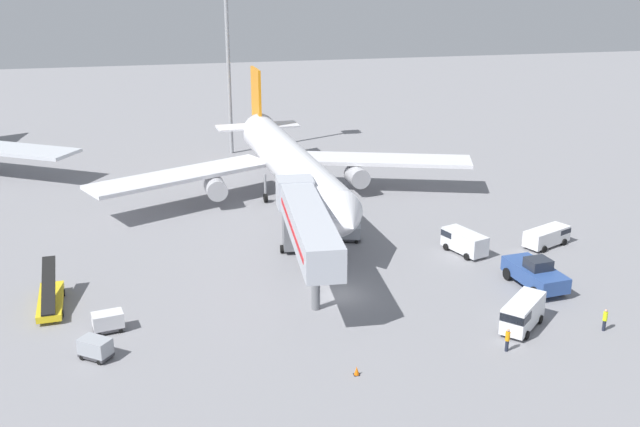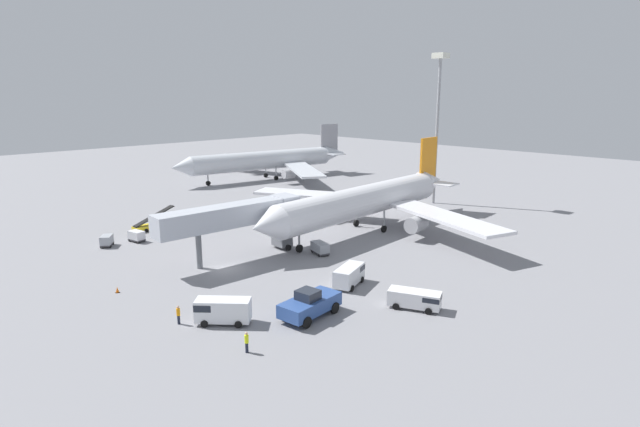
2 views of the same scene
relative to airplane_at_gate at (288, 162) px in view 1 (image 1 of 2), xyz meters
The scene contains 15 objects.
ground_plane 26.48m from the airplane_at_gate, 90.56° to the right, with size 300.00×300.00×0.00m, color gray.
airplane_at_gate is the anchor object (origin of this frame).
jet_bridge 22.49m from the airplane_at_gate, 96.36° to the right, with size 4.43×20.04×7.31m.
pushback_tug 32.83m from the airplane_at_gate, 59.40° to the right, with size 3.59×6.70×2.76m.
belt_loader_truck 33.61m from the airplane_at_gate, 135.92° to the right, with size 2.40×6.91×3.23m.
service_van_far_left 23.93m from the airplane_at_gate, 54.59° to the right, with size 3.41×5.13×2.15m.
service_van_outer_right 37.04m from the airplane_at_gate, 71.12° to the right, with size 4.94×4.80×2.35m.
service_van_outer_left 30.00m from the airplane_at_gate, 40.57° to the right, with size 5.46×3.87×1.82m.
baggage_cart_near_right 14.76m from the airplane_at_gate, 75.81° to the right, with size 3.02×2.13×1.59m.
baggage_cart_rear_left 34.53m from the airplane_at_gate, 123.97° to the right, with size 2.51×1.80×1.56m.
baggage_cart_far_right 38.24m from the airplane_at_gate, 121.45° to the right, with size 2.59×2.42×1.55m.
ground_crew_worker_foreground 39.15m from the airplane_at_gate, 76.20° to the right, with size 0.37×0.37×1.80m.
ground_crew_worker_midground 40.92m from the airplane_at_gate, 63.78° to the right, with size 0.41×0.41×1.81m.
safety_cone_alpha 38.94m from the airplane_at_gate, 93.31° to the right, with size 0.42×0.42×0.64m.
apron_light_mast 28.69m from the airplane_at_gate, 99.51° to the left, with size 2.40×2.40×27.90m.
Camera 1 is at (-14.03, -55.34, 27.09)m, focal length 41.50 mm.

